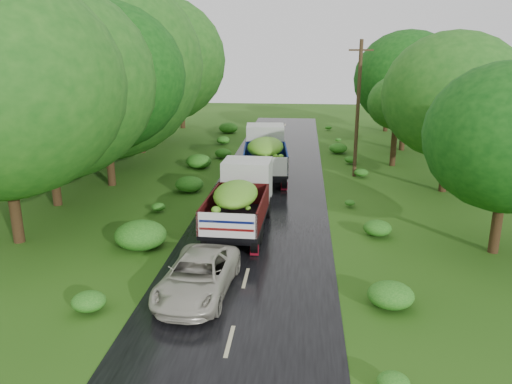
# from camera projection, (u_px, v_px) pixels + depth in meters

# --- Properties ---
(ground) EXTENTS (120.00, 120.00, 0.00)m
(ground) POSITION_uv_depth(u_px,v_px,m) (230.00, 342.00, 14.10)
(ground) COLOR #1F490F
(ground) RESTS_ON ground
(road) EXTENTS (6.50, 80.00, 0.02)m
(road) POSITION_uv_depth(u_px,v_px,m) (249.00, 266.00, 18.87)
(road) COLOR black
(road) RESTS_ON ground
(road_lines) EXTENTS (0.12, 69.60, 0.00)m
(road_lines) POSITION_uv_depth(u_px,v_px,m) (251.00, 255.00, 19.82)
(road_lines) COLOR #BFB78C
(road_lines) RESTS_ON road
(truck_near) EXTENTS (2.52, 6.64, 2.76)m
(truck_near) POSITION_uv_depth(u_px,v_px,m) (241.00, 196.00, 22.33)
(truck_near) COLOR black
(truck_near) RESTS_ON ground
(truck_far) EXTENTS (3.07, 7.29, 2.99)m
(truck_far) POSITION_uv_depth(u_px,v_px,m) (265.00, 151.00, 31.28)
(truck_far) COLOR black
(truck_far) RESTS_ON ground
(car) EXTENTS (2.46, 4.80, 1.30)m
(car) POSITION_uv_depth(u_px,v_px,m) (198.00, 276.00, 16.61)
(car) COLOR #B6B3A2
(car) RESTS_ON road
(utility_pole) EXTENTS (1.47, 0.24, 8.40)m
(utility_pole) POSITION_uv_depth(u_px,v_px,m) (358.00, 108.00, 30.70)
(utility_pole) COLOR #382616
(utility_pole) RESTS_ON ground
(trees_left) EXTENTS (6.88, 34.65, 9.24)m
(trees_left) POSITION_uv_depth(u_px,v_px,m) (111.00, 68.00, 32.15)
(trees_left) COLOR black
(trees_left) RESTS_ON ground
(trees_right) EXTENTS (5.18, 33.30, 7.37)m
(trees_right) POSITION_uv_depth(u_px,v_px,m) (422.00, 91.00, 33.08)
(trees_right) COLOR black
(trees_right) RESTS_ON ground
(shrubs) EXTENTS (11.90, 44.00, 0.70)m
(shrubs) POSITION_uv_depth(u_px,v_px,m) (267.00, 191.00, 27.37)
(shrubs) COLOR #195E16
(shrubs) RESTS_ON ground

